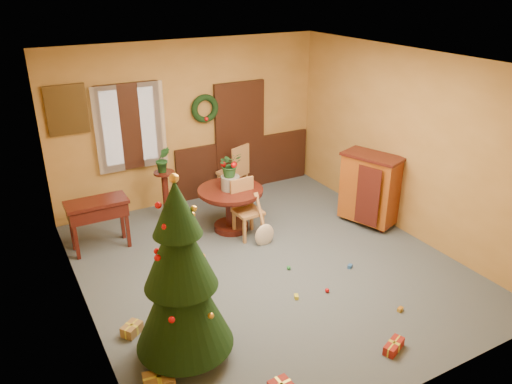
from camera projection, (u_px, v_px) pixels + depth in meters
room_envelope at (203, 140)px, 9.05m from camera, size 5.50×5.50×5.50m
dining_table at (231, 201)px, 8.07m from camera, size 1.05×1.05×0.72m
urn at (230, 183)px, 7.93m from camera, size 0.30×0.30×0.22m
centerpiece_plant at (230, 165)px, 7.81m from camera, size 0.36×0.31×0.40m
chair_near at (246, 206)px, 7.91m from camera, size 0.43×0.43×0.94m
chair_far at (236, 170)px, 9.25m from camera, size 0.59×0.59×1.03m
guitar at (265, 222)px, 7.66m from camera, size 0.46×0.58×0.76m
plant_stand at (165, 190)px, 8.36m from camera, size 0.35×0.35×0.89m
stand_plant at (163, 159)px, 8.13m from camera, size 0.28×0.24×0.44m
christmas_tree at (181, 277)px, 5.11m from camera, size 1.05×1.05×2.18m
writing_desk at (98, 213)px, 7.47m from camera, size 0.90×0.45×0.80m
sideboard at (370, 187)px, 8.22m from camera, size 0.79×1.07×1.22m
gift_a at (159, 382)px, 5.06m from camera, size 0.34×0.27×0.17m
gift_c at (132, 329)px, 5.84m from camera, size 0.28×0.27×0.13m
gift_d at (394, 346)px, 5.59m from camera, size 0.33×0.23×0.11m
toy_a at (350, 266)px, 7.17m from camera, size 0.09×0.08×0.05m
toy_b at (289, 268)px, 7.13m from camera, size 0.06×0.06×0.06m
toy_c at (296, 297)px, 6.49m from camera, size 0.08×0.09×0.05m
toy_d at (327, 290)px, 6.62m from camera, size 0.06×0.06×0.06m
toy_e at (400, 309)px, 6.25m from camera, size 0.09×0.07×0.05m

